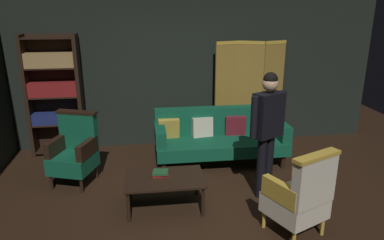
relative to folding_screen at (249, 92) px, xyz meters
The scene contains 11 objects.
ground_plane 2.72m from the folding_screen, 119.46° to the right, with size 10.00×10.00×0.00m, color black.
back_wall 1.33m from the folding_screen, 168.76° to the left, with size 7.20×0.10×2.80m, color black.
folding_screen is the anchor object (origin of this frame).
bookshelf 3.40m from the folding_screen, behind, with size 0.90×0.32×2.05m.
velvet_couch 1.15m from the folding_screen, 132.91° to the right, with size 2.12×0.78×0.88m.
coffee_table 2.75m from the folding_screen, 129.05° to the right, with size 1.00×0.64×0.42m.
armchair_gilt_accent 2.90m from the folding_screen, 94.74° to the right, with size 0.77×0.76×1.04m.
armchair_wing_left 3.20m from the folding_screen, 157.92° to the right, with size 0.74×0.73×1.04m.
standing_figure 1.97m from the folding_screen, 99.69° to the right, with size 0.53×0.37×1.70m.
book_red_leather 2.71m from the folding_screen, 130.72° to the right, with size 0.20×0.15×0.03m, color maroon.
book_green_cloth 2.71m from the folding_screen, 130.72° to the right, with size 0.19×0.17×0.03m, color #1E4C28.
Camera 1 is at (-0.65, -4.00, 2.50)m, focal length 33.84 mm.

